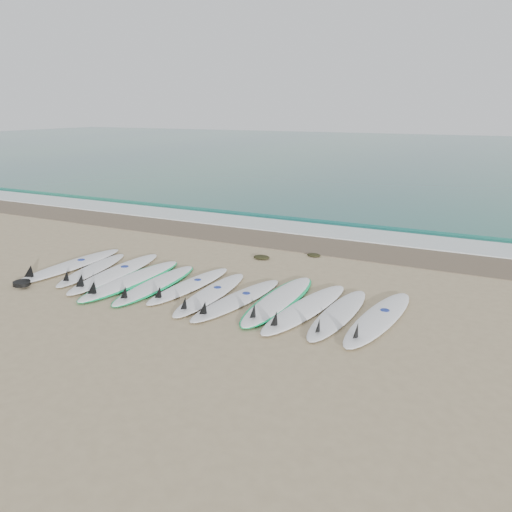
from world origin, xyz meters
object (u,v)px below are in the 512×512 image
at_px(surfboard_6, 209,294).
at_px(leash_coil, 22,283).
at_px(surfboard_0, 69,266).
at_px(surfboard_11, 378,319).

distance_m(surfboard_6, leash_coil, 3.76).
relative_size(surfboard_0, leash_coil, 6.21).
bearing_deg(leash_coil, surfboard_11, 11.45).
height_order(surfboard_6, leash_coil, surfboard_6).
bearing_deg(leash_coil, surfboard_6, 16.98).
distance_m(surfboard_0, surfboard_6, 3.62).
height_order(surfboard_0, surfboard_6, surfboard_0).
relative_size(surfboard_11, leash_coil, 5.90).
height_order(surfboard_11, leash_coil, surfboard_11).
xyz_separation_m(surfboard_11, leash_coil, (-6.63, -1.34, -0.01)).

